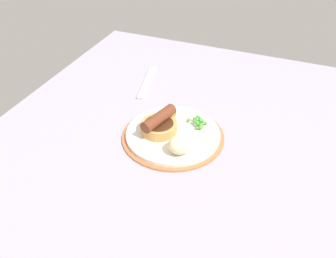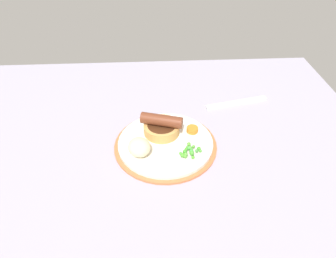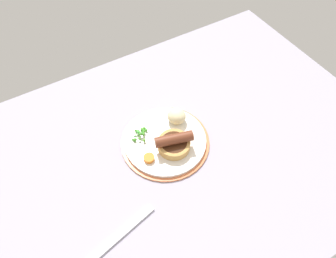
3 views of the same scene
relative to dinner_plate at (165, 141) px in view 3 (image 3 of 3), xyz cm
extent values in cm
cube|color=#9E99AD|center=(-4.01, 3.24, -2.07)|extent=(110.00, 80.00, 3.00)
cylinder|color=#CC6B3D|center=(0.00, 0.00, -0.32)|extent=(23.81, 23.81, 0.50)
cylinder|color=silver|center=(0.00, 0.00, 0.13)|extent=(21.90, 21.90, 1.40)
cylinder|color=tan|center=(-0.74, 3.06, 2.00)|extent=(8.47, 8.47, 2.33)
cylinder|color=#472614|center=(-0.74, 3.06, 3.01)|extent=(6.78, 6.78, 0.30)
cylinder|color=brown|center=(-0.74, 3.06, 4.51)|extent=(10.07, 5.35, 2.71)
sphere|color=#499B2E|center=(4.31, -4.11, 1.91)|extent=(0.72, 0.72, 0.72)
sphere|color=#489541|center=(6.62, -4.38, 1.62)|extent=(0.73, 0.73, 0.73)
sphere|color=#569F36|center=(6.07, -3.07, 1.70)|extent=(0.73, 0.73, 0.73)
sphere|color=#57A03F|center=(5.44, -4.10, 2.04)|extent=(0.73, 0.73, 0.73)
sphere|color=green|center=(3.06, -4.80, 1.42)|extent=(0.72, 0.72, 0.72)
sphere|color=green|center=(5.44, -5.29, 1.84)|extent=(1.00, 1.00, 1.00)
sphere|color=#55A835|center=(3.97, -5.79, 1.46)|extent=(0.77, 0.77, 0.77)
sphere|color=#589C3A|center=(4.11, -5.36, 1.65)|extent=(0.84, 0.84, 0.84)
sphere|color=#58A233|center=(5.17, -2.03, 1.55)|extent=(0.84, 0.84, 0.84)
sphere|color=green|center=(5.38, -4.83, 1.99)|extent=(0.98, 0.98, 0.98)
sphere|color=green|center=(7.21, -3.55, 1.48)|extent=(0.88, 0.88, 0.88)
sphere|color=#53A63C|center=(5.16, -3.98, 2.23)|extent=(0.91, 0.91, 0.91)
sphere|color=green|center=(5.61, -6.11, 1.41)|extent=(0.73, 0.73, 0.73)
sphere|color=green|center=(3.97, -4.64, 1.81)|extent=(0.88, 0.88, 0.88)
sphere|color=green|center=(4.67, -3.65, 2.03)|extent=(0.80, 0.80, 0.80)
sphere|color=green|center=(4.93, -4.00, 2.22)|extent=(0.90, 0.90, 0.90)
sphere|color=green|center=(3.41, -5.49, 1.51)|extent=(0.96, 0.96, 0.96)
sphere|color=#4C9E38|center=(7.50, -3.99, 1.19)|extent=(0.71, 0.71, 0.71)
ellipsoid|color=beige|center=(-5.83, -3.83, 2.81)|extent=(6.92, 7.00, 3.96)
cylinder|color=orange|center=(6.59, 2.87, 1.39)|extent=(3.41, 3.41, 1.12)
cube|color=silver|center=(20.58, 16.25, -0.27)|extent=(17.91, 5.50, 0.60)
camera|label=1|loc=(-63.92, -24.68, 53.70)|focal=40.00mm
camera|label=2|loc=(-2.33, -51.55, 46.73)|focal=32.00mm
camera|label=3|loc=(21.64, 38.46, 67.06)|focal=32.00mm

